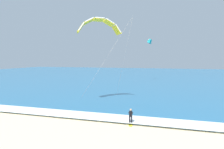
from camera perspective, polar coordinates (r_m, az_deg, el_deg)
sea at (r=81.33m, az=14.74°, el=-0.47°), size 200.00×120.00×0.20m
surf_foam at (r=23.19m, az=8.59°, el=-12.25°), size 200.00×2.93×0.04m
surfboard at (r=22.29m, az=5.10°, el=-13.43°), size 0.70×1.46×0.09m
kitesurfer at (r=22.04m, az=5.12°, el=-11.16°), size 0.58×0.58×1.69m
kite_primary at (r=31.27m, az=-3.55°, el=13.48°), size 9.41×10.21×11.56m
kite_distant at (r=62.53m, az=10.27°, el=9.08°), size 0.99×3.89×1.40m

